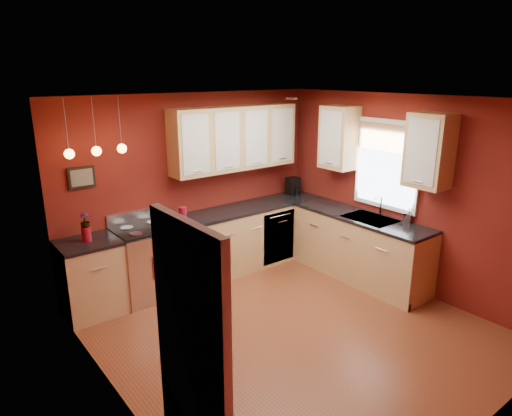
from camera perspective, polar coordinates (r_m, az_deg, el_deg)
floor at (r=5.48m, az=4.42°, el=-14.92°), size 4.20×4.20×0.00m
ceiling at (r=4.68m, az=5.15°, el=13.36°), size 4.00×4.20×0.02m
wall_back at (r=6.56m, az=-7.76°, el=2.71°), size 4.00×0.02×2.60m
wall_front at (r=3.78m, az=27.13°, el=-9.74°), size 4.00×0.02×2.60m
wall_left at (r=3.94m, az=-17.42°, el=-7.56°), size 0.02×4.20×2.60m
wall_right at (r=6.40m, az=18.07°, el=1.69°), size 0.02×4.20×2.60m
base_cabinets_back_left at (r=5.95m, az=-19.87°, el=-8.34°), size 0.70×0.60×0.90m
base_cabinets_back_right at (r=6.95m, az=-1.02°, el=-3.65°), size 2.54×0.60×0.90m
base_cabinets_right at (r=6.68m, az=12.78°, el=-4.95°), size 0.60×2.10×0.90m
counter_back_left at (r=5.77m, az=-20.32°, el=-4.10°), size 0.70×0.62×0.04m
counter_back_right at (r=6.80m, az=-1.04°, el=0.06°), size 2.54×0.62×0.04m
counter_right at (r=6.52m, az=13.04°, el=-1.11°), size 0.62×2.10×0.04m
gas_range at (r=6.17m, az=-13.45°, el=-6.56°), size 0.76×0.64×1.11m
dishwasher_front at (r=6.96m, az=2.86°, el=-3.65°), size 0.60×0.02×0.80m
sink at (r=6.44m, az=14.07°, el=-1.47°), size 0.50×0.70×0.33m
window at (r=6.46m, az=16.06°, el=5.54°), size 0.06×1.02×1.22m
door_left_wall at (r=3.13m, az=-7.93°, el=-19.57°), size 0.12×0.82×2.05m
upper_cabinets_back at (r=6.61m, az=-2.66°, el=8.70°), size 2.00×0.35×0.90m
upper_cabinets_right at (r=6.32m, az=15.26°, el=7.77°), size 0.35×1.95×0.90m
wall_picture at (r=5.86m, az=-20.98°, el=3.60°), size 0.32×0.03×0.26m
pendant_lights at (r=5.51m, az=-19.32°, el=6.81°), size 0.71×0.11×0.66m
red_canister at (r=6.25m, az=-9.15°, el=-0.65°), size 0.11×0.11×0.17m
red_vase at (r=5.75m, az=-20.44°, el=-3.07°), size 0.11×0.11×0.17m
flowers at (r=5.70m, az=-20.61°, el=-1.52°), size 0.12×0.12×0.19m
coffee_maker at (r=7.44m, az=4.70°, el=2.67°), size 0.20×0.20×0.29m
soap_pump at (r=6.36m, az=18.55°, el=-0.90°), size 0.11×0.11×0.20m
dish_towel at (r=5.89m, az=-11.76°, el=-7.17°), size 0.22×0.02×0.30m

